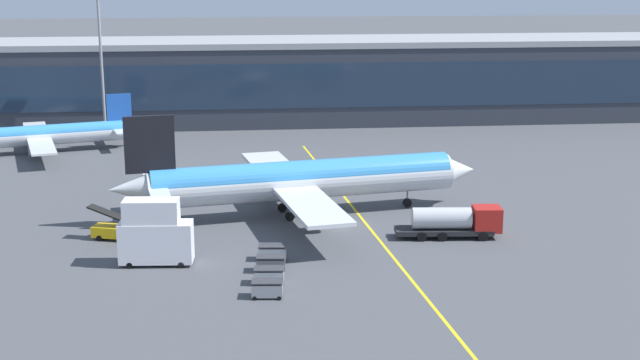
{
  "coord_description": "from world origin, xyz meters",
  "views": [
    {
      "loc": [
        -10.84,
        -90.51,
        27.9
      ],
      "look_at": [
        -1.63,
        2.34,
        4.5
      ],
      "focal_mm": 49.67,
      "sensor_mm": 36.0,
      "label": 1
    }
  ],
  "objects": [
    {
      "name": "baggage_cart_3",
      "position": [
        -7.45,
        -10.49,
        0.78
      ],
      "size": [
        2.78,
        1.84,
        1.48
      ],
      "color": "#B2B7BC",
      "rests_on": "ground_plane"
    },
    {
      "name": "baggage_cart_2",
      "position": [
        -7.75,
        -13.68,
        0.78
      ],
      "size": [
        2.78,
        1.84,
        1.48
      ],
      "color": "#595B60",
      "rests_on": "ground_plane"
    },
    {
      "name": "fuel_tanker",
      "position": [
        11.56,
        -5.44,
        1.75
      ],
      "size": [
        10.97,
        3.36,
        3.25
      ],
      "color": "#232326",
      "rests_on": "ground_plane"
    },
    {
      "name": "baggage_cart_0",
      "position": [
        -8.34,
        -20.05,
        0.78
      ],
      "size": [
        2.78,
        1.84,
        1.48
      ],
      "color": "gray",
      "rests_on": "ground_plane"
    },
    {
      "name": "catering_lift",
      "position": [
        -18.41,
        -10.69,
        3.07
      ],
      "size": [
        6.96,
        2.97,
        6.3
      ],
      "color": "white",
      "rests_on": "ground_plane"
    },
    {
      "name": "terminal_building",
      "position": [
        5.7,
        63.77,
        7.19
      ],
      "size": [
        213.23,
        17.12,
        14.35
      ],
      "color": "#2D333D",
      "rests_on": "ground_plane"
    },
    {
      "name": "baggage_cart_1",
      "position": [
        -8.04,
        -16.87,
        0.78
      ],
      "size": [
        2.78,
        1.84,
        1.48
      ],
      "color": "#B2B7BC",
      "rests_on": "ground_plane"
    },
    {
      "name": "ground_plane",
      "position": [
        0.0,
        0.0,
        0.0
      ],
      "size": [
        700.0,
        700.0,
        0.0
      ],
      "primitive_type": "plane",
      "color": "#47494F"
    },
    {
      "name": "commuter_jet_far",
      "position": [
        -40.28,
        40.34,
        2.68
      ],
      "size": [
        31.62,
        25.38,
        8.19
      ],
      "color": "silver",
      "rests_on": "ground_plane"
    },
    {
      "name": "apron_light_mast_0",
      "position": [
        -31.36,
        51.81,
        13.61
      ],
      "size": [
        2.8,
        0.5,
        23.26
      ],
      "color": "gray",
      "rests_on": "ground_plane"
    },
    {
      "name": "main_airliner",
      "position": [
        -3.53,
        4.29,
        4.1
      ],
      "size": [
        41.82,
        33.22,
        12.04
      ],
      "color": "silver",
      "rests_on": "ground_plane"
    },
    {
      "name": "belt_loader",
      "position": [
        -22.45,
        -2.77,
        0.99
      ],
      "size": [
        6.98,
        3.59,
        3.49
      ],
      "color": "yellow",
      "rests_on": "ground_plane"
    },
    {
      "name": "apron_lead_in_line",
      "position": [
        3.05,
        2.0,
        0.0
      ],
      "size": [
        7.0,
        79.74,
        0.01
      ],
      "primitive_type": "cube",
      "rotation": [
        0.0,
        0.0,
        0.08
      ],
      "color": "yellow",
      "rests_on": "ground_plane"
    }
  ]
}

